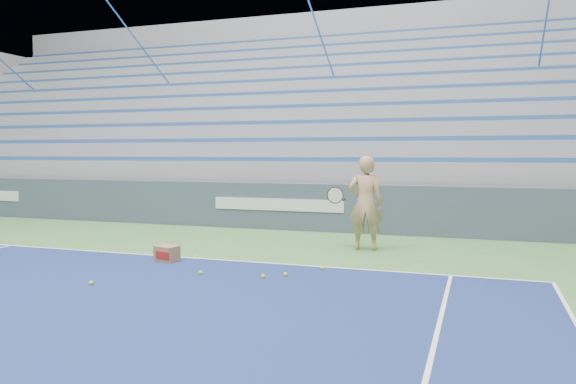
% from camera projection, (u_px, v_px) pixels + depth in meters
% --- Properties ---
extents(sponsor_barrier, '(30.00, 0.32, 1.10)m').
position_uv_depth(sponsor_barrier, '(280.00, 206.00, 13.31)').
color(sponsor_barrier, '#3D4A5D').
rests_on(sponsor_barrier, ground).
extents(bleachers, '(31.00, 9.15, 7.30)m').
position_uv_depth(bleachers, '(338.00, 136.00, 18.58)').
color(bleachers, '#93959B').
rests_on(bleachers, ground).
extents(tennis_player, '(0.95, 0.87, 1.76)m').
position_uv_depth(tennis_player, '(365.00, 203.00, 10.46)').
color(tennis_player, tan).
rests_on(tennis_player, ground).
extents(ball_box, '(0.41, 0.35, 0.27)m').
position_uv_depth(ball_box, '(167.00, 254.00, 9.32)').
color(ball_box, '#946A47').
rests_on(ball_box, ground).
extents(tennis_ball_0, '(0.07, 0.07, 0.07)m').
position_uv_depth(tennis_ball_0, '(101.00, 253.00, 10.01)').
color(tennis_ball_0, '#B6E62F').
rests_on(tennis_ball_0, ground).
extents(tennis_ball_1, '(0.07, 0.07, 0.07)m').
position_uv_depth(tennis_ball_1, '(91.00, 283.00, 7.67)').
color(tennis_ball_1, '#B6E62F').
rests_on(tennis_ball_1, ground).
extents(tennis_ball_2, '(0.07, 0.07, 0.07)m').
position_uv_depth(tennis_ball_2, '(201.00, 273.00, 8.32)').
color(tennis_ball_2, '#B6E62F').
rests_on(tennis_ball_2, ground).
extents(tennis_ball_3, '(0.07, 0.07, 0.07)m').
position_uv_depth(tennis_ball_3, '(322.00, 268.00, 8.65)').
color(tennis_ball_3, '#B6E62F').
rests_on(tennis_ball_3, ground).
extents(tennis_ball_4, '(0.07, 0.07, 0.07)m').
position_uv_depth(tennis_ball_4, '(263.00, 276.00, 8.09)').
color(tennis_ball_4, '#B6E62F').
rests_on(tennis_ball_4, ground).
extents(tennis_ball_5, '(0.07, 0.07, 0.07)m').
position_uv_depth(tennis_ball_5, '(286.00, 275.00, 8.21)').
color(tennis_ball_5, '#B6E62F').
rests_on(tennis_ball_5, ground).
extents(tennis_ball_6, '(0.07, 0.07, 0.07)m').
position_uv_depth(tennis_ball_6, '(196.00, 256.00, 9.66)').
color(tennis_ball_6, '#B6E62F').
rests_on(tennis_ball_6, ground).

